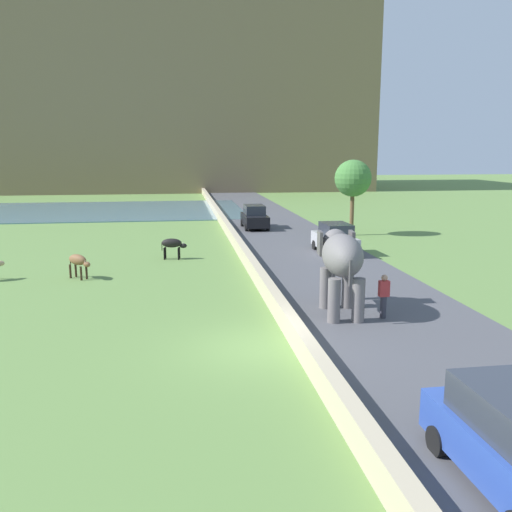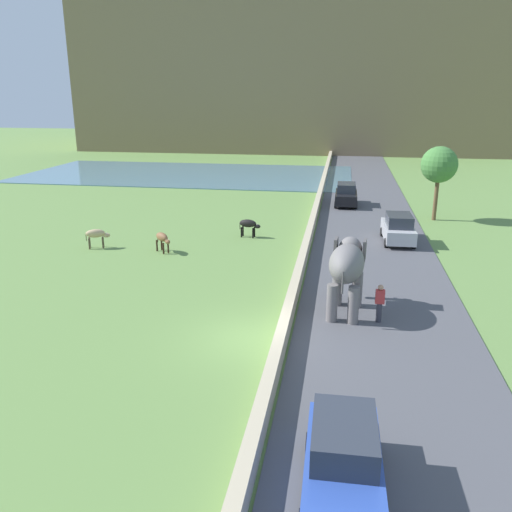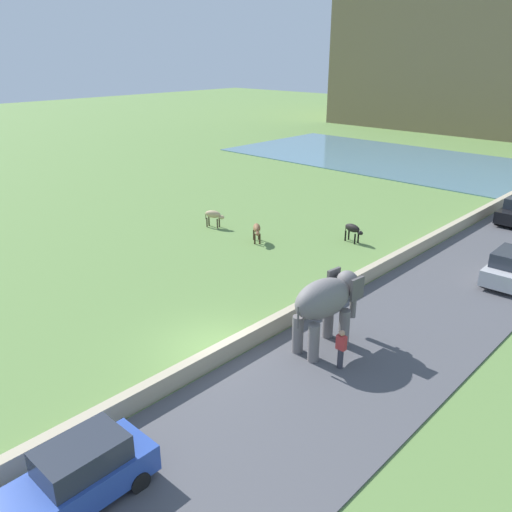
% 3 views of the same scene
% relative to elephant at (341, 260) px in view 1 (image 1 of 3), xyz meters
% --- Properties ---
extents(ground_plane, '(220.00, 220.00, 0.00)m').
position_rel_elephant_xyz_m(ground_plane, '(-3.45, -3.00, -2.04)').
color(ground_plane, '#608442').
extents(road_surface, '(7.00, 120.00, 0.06)m').
position_rel_elephant_xyz_m(road_surface, '(1.55, 17.00, -2.01)').
color(road_surface, '#4C4C51').
rests_on(road_surface, ground).
extents(barrier_wall, '(0.40, 110.00, 0.73)m').
position_rel_elephant_xyz_m(barrier_wall, '(-2.25, 15.00, -1.67)').
color(barrier_wall, tan).
rests_on(barrier_wall, ground).
extents(lake, '(36.00, 18.00, 0.08)m').
position_rel_elephant_xyz_m(lake, '(-17.45, 36.47, -2.00)').
color(lake, slate).
rests_on(lake, ground).
extents(hill_distant, '(64.00, 28.00, 26.81)m').
position_rel_elephant_xyz_m(hill_distant, '(-9.45, 70.87, 11.37)').
color(hill_distant, '#7F6B4C').
rests_on(hill_distant, ground).
extents(elephant, '(1.66, 3.53, 2.99)m').
position_rel_elephant_xyz_m(elephant, '(0.00, 0.00, 0.00)').
color(elephant, slate).
rests_on(elephant, ground).
extents(person_beside_elephant, '(0.36, 0.22, 1.63)m').
position_rel_elephant_xyz_m(person_beside_elephant, '(1.33, -0.84, -1.16)').
color(person_beside_elephant, '#33333D').
rests_on(person_beside_elephant, ground).
extents(car_silver, '(1.89, 4.05, 1.80)m').
position_rel_elephant_xyz_m(car_silver, '(3.13, 11.37, -1.14)').
color(car_silver, '#B7B7BC').
rests_on(car_silver, ground).
extents(car_black, '(1.80, 4.00, 1.80)m').
position_rel_elephant_xyz_m(car_black, '(-0.02, 22.05, -1.14)').
color(car_black, black).
rests_on(car_black, ground).
extents(cow_brown, '(1.25, 1.18, 1.15)m').
position_rel_elephant_xyz_m(cow_brown, '(-10.37, 7.12, -1.20)').
color(cow_brown, brown).
rests_on(cow_brown, ground).
extents(cow_black, '(1.42, 0.59, 1.15)m').
position_rel_elephant_xyz_m(cow_black, '(-6.08, 11.17, -1.20)').
color(cow_black, black).
rests_on(cow_black, ground).
extents(tree_near, '(2.54, 2.54, 5.25)m').
position_rel_elephant_xyz_m(tree_near, '(6.27, 18.03, 1.91)').
color(tree_near, brown).
rests_on(tree_near, ground).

